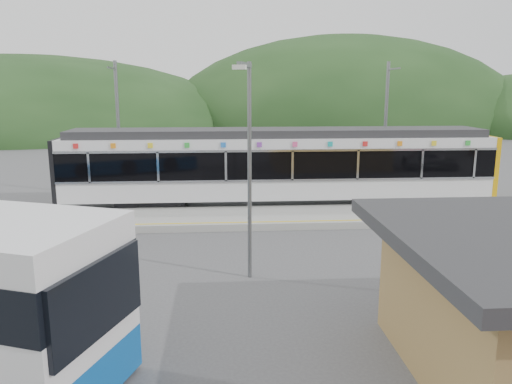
{
  "coord_description": "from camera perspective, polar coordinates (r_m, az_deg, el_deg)",
  "views": [
    {
      "loc": [
        -1.77,
        -17.55,
        5.64
      ],
      "look_at": [
        -0.46,
        1.0,
        1.76
      ],
      "focal_mm": 35.0,
      "sensor_mm": 36.0,
      "label": 1
    }
  ],
  "objects": [
    {
      "name": "hills",
      "position": [
        24.84,
        14.76,
        -1.74
      ],
      "size": [
        146.0,
        149.0,
        26.0
      ],
      "color": "#1E3D19",
      "rests_on": "ground"
    },
    {
      "name": "catenary_mast_east",
      "position": [
        27.62,
        14.59,
        7.27
      ],
      "size": [
        0.18,
        1.8,
        7.0
      ],
      "color": "slate",
      "rests_on": "ground"
    },
    {
      "name": "yellow_line",
      "position": [
        20.34,
        1.08,
        -3.43
      ],
      "size": [
        26.0,
        0.1,
        0.01
      ],
      "primitive_type": "cube",
      "color": "yellow",
      "rests_on": "platform"
    },
    {
      "name": "platform",
      "position": [
        21.64,
        0.77,
        -2.92
      ],
      "size": [
        26.0,
        3.2,
        0.3
      ],
      "primitive_type": "cube",
      "color": "#9E9E99",
      "rests_on": "ground"
    },
    {
      "name": "train",
      "position": [
        23.98,
        2.53,
        3.19
      ],
      "size": [
        20.44,
        3.01,
        3.74
      ],
      "color": "black",
      "rests_on": "ground"
    },
    {
      "name": "ground",
      "position": [
        18.52,
        1.63,
        -5.96
      ],
      "size": [
        120.0,
        120.0,
        0.0
      ],
      "primitive_type": "plane",
      "color": "#4C4C4F",
      "rests_on": "ground"
    },
    {
      "name": "catenary_mast_west",
      "position": [
        26.71,
        -15.46,
        7.08
      ],
      "size": [
        0.18,
        1.8,
        7.0
      ],
      "color": "slate",
      "rests_on": "ground"
    },
    {
      "name": "lamp_post",
      "position": [
        14.34,
        -0.72,
        4.38
      ],
      "size": [
        0.46,
        1.16,
        6.37
      ],
      "rotation": [
        0.0,
        0.0,
        -0.33
      ],
      "color": "slate",
      "rests_on": "ground"
    }
  ]
}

